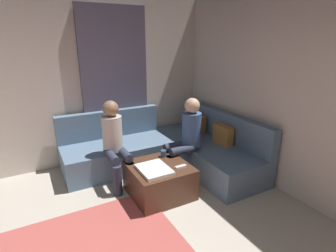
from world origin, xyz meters
TOP-DOWN VIEW (x-y plane):
  - wall_left at (-2.94, 0.00)m, footprint 0.12×6.00m
  - curtain_panel at (-2.84, 1.30)m, footprint 0.06×1.10m
  - sectional_couch at (-2.08, 1.88)m, footprint 2.10×2.55m
  - ottoman at (-1.38, 1.36)m, footprint 0.76×0.76m
  - folded_blanket at (-1.28, 1.24)m, footprint 0.44×0.36m
  - coffee_mug at (-1.60, 1.54)m, footprint 0.08×0.08m
  - game_remote at (-1.20, 1.58)m, footprint 0.05×0.15m
  - person_on_couch_back at (-1.64, 1.93)m, footprint 0.30×0.60m
  - person_on_couch_side at (-1.93, 0.96)m, footprint 0.60×0.30m

SIDE VIEW (x-z plane):
  - ottoman at x=-1.38m, z-range 0.00..0.42m
  - sectional_couch at x=-2.08m, z-range -0.15..0.72m
  - game_remote at x=-1.20m, z-range 0.42..0.44m
  - folded_blanket at x=-1.28m, z-range 0.42..0.46m
  - coffee_mug at x=-1.60m, z-range 0.42..0.52m
  - person_on_couch_back at x=-1.64m, z-range 0.06..1.26m
  - person_on_couch_side at x=-1.93m, z-range 0.06..1.26m
  - curtain_panel at x=-2.84m, z-range 0.00..2.50m
  - wall_left at x=-2.94m, z-range 0.00..2.70m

